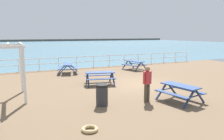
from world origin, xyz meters
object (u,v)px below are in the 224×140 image
object	(u,v)px
picnic_table_near_left	(180,89)
litter_bin	(102,95)
picnic_table_near_right	(100,75)
picnic_table_far_left	(134,63)
picnic_table_far_right	(68,66)
visitor	(147,82)

from	to	relation	value
picnic_table_near_left	litter_bin	size ratio (longest dim) A/B	2.16
picnic_table_near_right	picnic_table_far_left	xyz separation A→B (m)	(4.85, 4.08, 0.00)
picnic_table_far_right	litter_bin	xyz separation A→B (m)	(-0.42, -8.55, -0.10)
picnic_table_far_left	visitor	world-z (taller)	visitor
picnic_table_near_right	litter_bin	size ratio (longest dim) A/B	2.19
picnic_table_near_left	visitor	xyz separation A→B (m)	(-1.45, 0.56, 0.36)
picnic_table_near_left	picnic_table_near_right	distance (m)	5.27
picnic_table_near_right	litter_bin	world-z (taller)	litter_bin
visitor	litter_bin	bearing A→B (deg)	65.29
visitor	picnic_table_far_right	bearing A→B (deg)	-4.44
picnic_table_far_left	visitor	xyz separation A→B (m)	(-4.15, -8.33, 0.36)
picnic_table_near_right	visitor	bearing A→B (deg)	-68.41
visitor	picnic_table_far_left	bearing A→B (deg)	-41.64
picnic_table_near_right	picnic_table_far_left	world-z (taller)	same
picnic_table_far_left	picnic_table_near_right	bearing A→B (deg)	113.24
picnic_table_near_left	picnic_table_far_right	world-z (taller)	same
picnic_table_far_right	litter_bin	distance (m)	8.56
picnic_table_far_right	visitor	distance (m)	9.07
picnic_table_near_left	picnic_table_far_left	bearing A→B (deg)	-27.77
litter_bin	visitor	bearing A→B (deg)	-9.59
picnic_table_near_left	litter_bin	world-z (taller)	litter_bin
picnic_table_far_left	litter_bin	distance (m)	10.13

